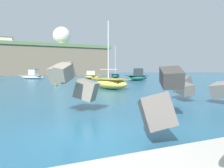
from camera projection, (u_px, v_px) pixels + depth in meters
name	position (u px, v px, depth m)	size (l,w,h in m)	color
ground_plane	(93.00, 138.00, 5.52)	(400.00, 400.00, 0.00)	#235B7A
boat_near_centre	(91.00, 76.00, 46.40)	(2.93, 6.06, 1.96)	#EAC64C
boat_mid_left	(32.00, 76.00, 45.98)	(5.83, 6.04, 2.20)	white
boat_mid_centre	(59.00, 77.00, 40.10)	(2.43, 4.75, 1.93)	#1E6656
boat_mid_right	(115.00, 76.00, 52.04)	(3.83, 5.03, 8.08)	#1E6656
boat_far_centre	(137.00, 77.00, 38.62)	(4.59, 2.54, 2.29)	#1E6656
boat_far_right	(110.00, 83.00, 20.62)	(3.00, 4.92, 6.71)	#EAC64C
mooring_buoy_inner	(56.00, 84.00, 24.89)	(0.44, 0.44, 0.44)	yellow
mooring_buoy_middle	(176.00, 83.00, 27.23)	(0.44, 0.44, 0.44)	silver
radar_dome	(62.00, 37.00, 101.92)	(8.59, 8.59, 10.95)	silver
station_building_west	(4.00, 43.00, 94.19)	(7.28, 8.11, 4.56)	beige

